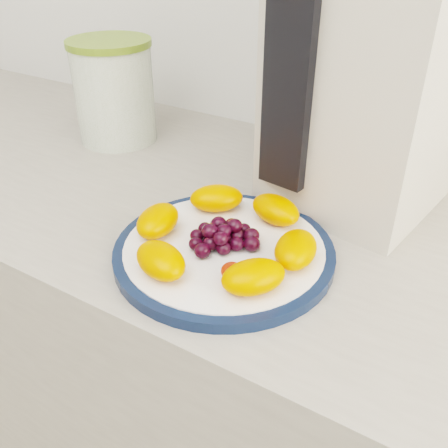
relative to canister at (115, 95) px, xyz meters
The scene contains 9 objects.
counter 0.62m from the canister, 17.67° to the right, with size 3.50×0.60×0.90m, color #9F9789.
cabinet_face 0.64m from the canister, 17.67° to the right, with size 3.48×0.58×0.84m, color #896D4E.
plate_rim 0.45m from the canister, 30.96° to the right, with size 0.29×0.29×0.01m, color #0E1C39.
plate_face 0.45m from the canister, 30.96° to the right, with size 0.26×0.26×0.02m, color white.
canister is the anchor object (origin of this frame).
canister_lid 0.09m from the canister, ahead, with size 0.15×0.15×0.01m, color olive.
appliance_body 0.49m from the canister, ahead, with size 0.22×0.31×0.39m, color beige.
appliance_panel 0.43m from the canister, 14.14° to the right, with size 0.07×0.02×0.29m, color black.
fruit_plate 0.45m from the canister, 30.66° to the right, with size 0.25×0.25×0.04m.
Camera 1 is at (0.38, 0.61, 1.28)m, focal length 40.00 mm.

